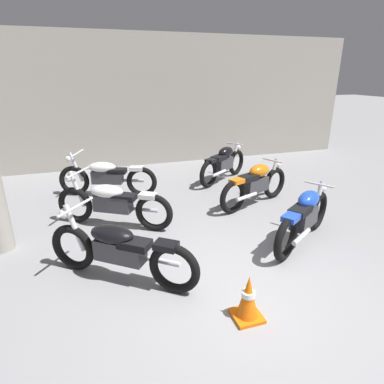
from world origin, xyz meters
The scene contains 9 objects.
ground_plane centered at (0.00, 0.00, 0.00)m, with size 60.00×60.00×0.00m, color gray.
back_wall centered at (0.00, 6.38, 1.80)m, with size 12.88×0.24×3.60m, color #9E998E.
motorcycle_left_row_0 centered at (-1.46, 0.72, 0.45)m, with size 1.78×1.42×0.97m.
motorcycle_left_row_1 centered at (-1.40, 2.37, 0.45)m, with size 1.91×1.23×0.97m.
motorcycle_left_row_2 centered at (-1.38, 3.95, 0.45)m, with size 2.07×0.98×0.97m.
motorcycle_right_row_0 centered at (1.42, 0.82, 0.46)m, with size 1.72×1.15×0.88m.
motorcycle_right_row_1 centered at (1.46, 2.47, 0.46)m, with size 1.87×0.84×0.88m.
motorcycle_right_row_2 centered at (1.48, 4.15, 0.46)m, with size 1.68×1.22×0.88m.
traffic_cone centered at (-0.21, -0.45, 0.26)m, with size 0.32×0.32×0.54m.
Camera 1 is at (-1.70, -3.02, 2.58)m, focal length 30.27 mm.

